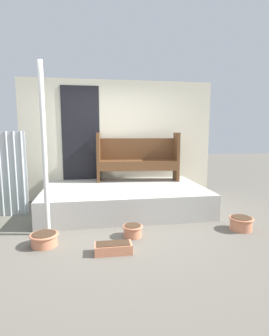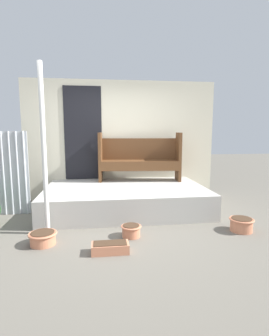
{
  "view_description": "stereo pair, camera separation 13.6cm",
  "coord_description": "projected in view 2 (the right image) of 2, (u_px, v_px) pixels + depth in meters",
  "views": [
    {
      "loc": [
        -0.39,
        -3.96,
        1.52
      ],
      "look_at": [
        0.3,
        0.32,
        0.9
      ],
      "focal_mm": 28.0,
      "sensor_mm": 36.0,
      "label": 1
    },
    {
      "loc": [
        -0.26,
        -3.98,
        1.52
      ],
      "look_at": [
        0.3,
        0.32,
        0.9
      ],
      "focal_mm": 28.0,
      "sensor_mm": 36.0,
      "label": 2
    }
  ],
  "objects": [
    {
      "name": "flower_pot_middle",
      "position": [
        131.0,
        230.0,
        3.77
      ],
      "size": [
        0.3,
        0.3,
        0.17
      ],
      "color": "tan",
      "rests_on": "ground_plane"
    },
    {
      "name": "planter_box_rect",
      "position": [
        110.0,
        248.0,
        3.28
      ],
      "size": [
        0.47,
        0.21,
        0.13
      ],
      "color": "tan",
      "rests_on": "ground_plane"
    },
    {
      "name": "bench",
      "position": [
        140.0,
        156.0,
        5.61
      ],
      "size": [
        1.76,
        0.55,
        1.03
      ],
      "rotation": [
        0.0,
        0.0,
        -0.09
      ],
      "color": "brown",
      "rests_on": "porch_slab"
    },
    {
      "name": "flower_pot_left",
      "position": [
        43.0,
        238.0,
        3.51
      ],
      "size": [
        0.38,
        0.38,
        0.17
      ],
      "color": "tan",
      "rests_on": "ground_plane"
    },
    {
      "name": "flower_pot_right",
      "position": [
        241.0,
        224.0,
        3.98
      ],
      "size": [
        0.37,
        0.37,
        0.2
      ],
      "color": "tan",
      "rests_on": "ground_plane"
    },
    {
      "name": "support_post",
      "position": [
        44.0,
        151.0,
        3.72
      ],
      "size": [
        0.07,
        0.07,
        2.46
      ],
      "color": "white",
      "rests_on": "ground_plane"
    },
    {
      "name": "house_wall",
      "position": [
        119.0,
        140.0,
        5.83
      ],
      "size": [
        4.21,
        0.08,
        2.6
      ],
      "color": "beige",
      "rests_on": "ground_plane"
    },
    {
      "name": "porch_slab",
      "position": [
        125.0,
        198.0,
        5.05
      ],
      "size": [
        3.01,
        1.85,
        0.45
      ],
      "color": "#B2AFA8",
      "rests_on": "ground_plane"
    },
    {
      "name": "ground_plane",
      "position": [
        119.0,
        227.0,
        4.15
      ],
      "size": [
        24.0,
        24.0,
        0.0
      ],
      "primitive_type": "plane",
      "color": "#666056"
    }
  ]
}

